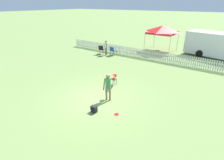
{
  "coord_description": "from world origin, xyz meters",
  "views": [
    {
      "loc": [
        5.69,
        -6.72,
        5.03
      ],
      "look_at": [
        0.15,
        1.2,
        0.75
      ],
      "focal_mm": 28.0,
      "sensor_mm": 36.0,
      "label": 1
    }
  ],
  "objects": [
    {
      "name": "spectator_standing",
      "position": [
        -5.08,
        7.6,
        0.91
      ],
      "size": [
        0.38,
        0.27,
        1.52
      ],
      "rotation": [
        0.0,
        0.0,
        2.7
      ],
      "color": "#7A705B",
      "rests_on": "ground_plane"
    },
    {
      "name": "folding_chair_blue_left",
      "position": [
        -5.74,
        7.61,
        0.56
      ],
      "size": [
        0.64,
        0.66,
        0.93
      ],
      "rotation": [
        0.0,
        0.0,
        3.49
      ],
      "color": "#333338",
      "rests_on": "ground_plane"
    },
    {
      "name": "handler_person",
      "position": [
        0.6,
        0.23,
        0.99
      ],
      "size": [
        0.41,
        1.05,
        1.58
      ],
      "rotation": [
        0.0,
        0.0,
        0.42
      ],
      "color": "#8C664C",
      "rests_on": "ground_plane"
    },
    {
      "name": "leaping_dog",
      "position": [
        -0.17,
        1.92,
        0.48
      ],
      "size": [
        0.58,
        1.08,
        0.77
      ],
      "rotation": [
        0.0,
        0.0,
        -2.72
      ],
      "color": "brown",
      "rests_on": "ground_plane"
    },
    {
      "name": "backpack_on_grass",
      "position": [
        0.72,
        -1.19,
        0.17
      ],
      "size": [
        0.31,
        0.23,
        0.34
      ],
      "color": "black",
      "rests_on": "ground_plane"
    },
    {
      "name": "frisbee_near_handler",
      "position": [
        1.77,
        -0.72,
        0.01
      ],
      "size": [
        0.22,
        0.22,
        0.02
      ],
      "color": "red",
      "rests_on": "ground_plane"
    },
    {
      "name": "picket_fence",
      "position": [
        -0.0,
        8.7,
        0.46
      ],
      "size": [
        21.19,
        0.04,
        0.92
      ],
      "color": "silver",
      "rests_on": "ground_plane"
    },
    {
      "name": "equipment_trailer",
      "position": [
        3.88,
        13.49,
        1.26
      ],
      "size": [
        5.6,
        3.27,
        2.38
      ],
      "rotation": [
        0.0,
        0.0,
        -0.21
      ],
      "color": "white",
      "rests_on": "ground_plane"
    },
    {
      "name": "ground_plane",
      "position": [
        0.0,
        0.0,
        0.0
      ],
      "size": [
        240.0,
        240.0,
        0.0
      ],
      "primitive_type": "plane",
      "color": "olive"
    },
    {
      "name": "folding_chair_center",
      "position": [
        -4.44,
        7.89,
        0.54
      ],
      "size": [
        0.58,
        0.6,
        0.9
      ],
      "rotation": [
        0.0,
        0.0,
        3.01
      ],
      "color": "#333338",
      "rests_on": "ground_plane"
    },
    {
      "name": "canopy_tent_main",
      "position": [
        -1.0,
        12.47,
        2.38
      ],
      "size": [
        2.84,
        2.84,
        2.81
      ],
      "color": "#B2B2B2",
      "rests_on": "ground_plane"
    },
    {
      "name": "frisbee_near_dog",
      "position": [
        -1.16,
        2.47,
        0.01
      ],
      "size": [
        0.22,
        0.22,
        0.02
      ],
      "color": "red",
      "rests_on": "ground_plane"
    }
  ]
}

